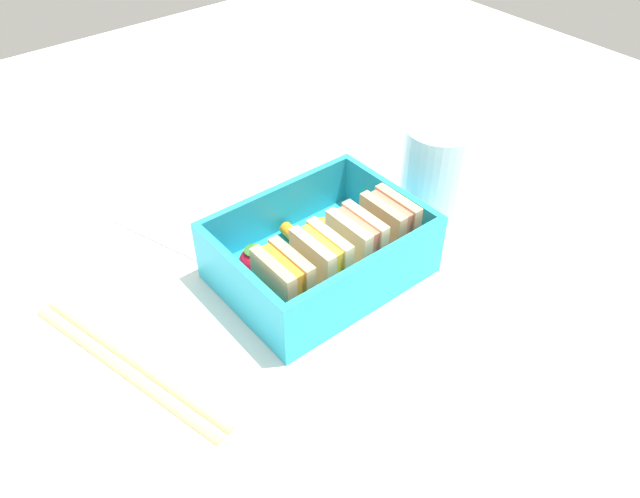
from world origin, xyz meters
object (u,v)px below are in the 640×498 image
at_px(strawberry_far_left, 255,261).
at_px(sandwich_center_left, 356,244).
at_px(sandwich_center_right, 283,284).
at_px(chopstick_pair, 127,364).
at_px(sandwich_left, 389,227).
at_px(carrot_stick_left, 348,223).
at_px(drinking_glass, 436,169).
at_px(folded_napkin, 210,197).
at_px(carrot_stick_far_left, 300,238).
at_px(sandwich_center, 321,263).

bearing_deg(strawberry_far_left, sandwich_center_left, 145.99).
height_order(sandwich_center_right, strawberry_far_left, sandwich_center_right).
bearing_deg(sandwich_center_right, sandwich_center_left, 180.00).
height_order(sandwich_center_right, chopstick_pair, sandwich_center_right).
height_order(sandwich_left, carrot_stick_left, sandwich_left).
bearing_deg(sandwich_center_left, chopstick_pair, -10.25).
height_order(strawberry_far_left, drinking_glass, drinking_glass).
distance_m(carrot_stick_left, folded_napkin, 0.14).
height_order(carrot_stick_left, strawberry_far_left, strawberry_far_left).
xyz_separation_m(sandwich_center_right, carrot_stick_left, (-0.10, -0.04, -0.02)).
bearing_deg(chopstick_pair, strawberry_far_left, -174.72).
xyz_separation_m(strawberry_far_left, folded_napkin, (-0.03, -0.13, -0.02)).
relative_size(sandwich_center_right, carrot_stick_far_left, 1.28).
relative_size(sandwich_center_left, drinking_glass, 0.61).
xyz_separation_m(sandwich_left, carrot_stick_left, (0.01, -0.04, -0.02)).
bearing_deg(sandwich_center, sandwich_center_right, 0.00).
bearing_deg(strawberry_far_left, sandwich_center, 124.51).
distance_m(carrot_stick_far_left, folded_napkin, 0.12).
bearing_deg(carrot_stick_left, folded_napkin, -63.36).
height_order(carrot_stick_left, chopstick_pair, carrot_stick_left).
xyz_separation_m(sandwich_left, folded_napkin, (0.07, -0.17, -0.04)).
distance_m(sandwich_center_left, carrot_stick_far_left, 0.06).
relative_size(sandwich_left, sandwich_center_right, 1.00).
distance_m(sandwich_center_left, carrot_stick_left, 0.06).
xyz_separation_m(sandwich_center_left, drinking_glass, (-0.12, -0.03, 0.00)).
bearing_deg(sandwich_center_left, folded_napkin, -78.79).
xyz_separation_m(sandwich_center_right, strawberry_far_left, (-0.00, -0.04, -0.01)).
relative_size(drinking_glass, folded_napkin, 0.55).
bearing_deg(sandwich_center_right, folded_napkin, -102.24).
relative_size(sandwich_center, carrot_stick_left, 0.97).
bearing_deg(carrot_stick_far_left, sandwich_center, 68.91).
relative_size(carrot_stick_far_left, strawberry_far_left, 1.25).
bearing_deg(carrot_stick_far_left, folded_napkin, -81.00).
bearing_deg(folded_napkin, strawberry_far_left, 75.64).
bearing_deg(folded_napkin, sandwich_center_right, 77.76).
height_order(strawberry_far_left, chopstick_pair, strawberry_far_left).
relative_size(sandwich_center_right, chopstick_pair, 0.27).
height_order(sandwich_left, sandwich_center_left, same).
xyz_separation_m(sandwich_center_left, carrot_stick_left, (-0.03, -0.04, -0.02)).
xyz_separation_m(sandwich_center_right, drinking_glass, (-0.19, -0.03, 0.00)).
bearing_deg(carrot_stick_left, carrot_stick_far_left, -11.68).
xyz_separation_m(sandwich_center, drinking_glass, (-0.16, -0.03, 0.00)).
height_order(sandwich_left, chopstick_pair, sandwich_left).
height_order(carrot_stick_far_left, chopstick_pair, carrot_stick_far_left).
height_order(sandwich_center, sandwich_center_right, same).
relative_size(sandwich_center, folded_napkin, 0.34).
bearing_deg(folded_napkin, carrot_stick_far_left, 99.00).
bearing_deg(strawberry_far_left, drinking_glass, 175.42).
bearing_deg(sandwich_center_left, sandwich_center_right, 0.00).
height_order(sandwich_center_left, sandwich_center, same).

